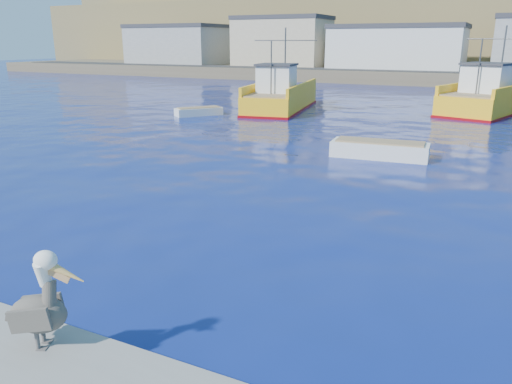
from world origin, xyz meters
TOP-DOWN VIEW (x-y plane):
  - ground at (0.00, 0.00)m, footprint 260.00×260.00m
  - dock_bollards at (0.60, -3.40)m, footprint 36.20×0.20m
  - far_shore at (0.00, 109.20)m, footprint 200.00×81.00m
  - trawler_yellow_a at (-11.72, 29.25)m, footprint 5.71×11.93m
  - trawler_yellow_b at (3.72, 35.19)m, footprint 7.64×13.09m
  - skiff_left at (-15.94, 23.45)m, footprint 3.10×3.55m
  - skiff_mid at (-0.36, 15.21)m, footprint 4.67×1.97m
  - pelican at (-1.62, -3.64)m, footprint 1.36×0.89m

SIDE VIEW (x-z plane):
  - ground at x=0.00m, z-range 0.00..0.00m
  - skiff_left at x=-15.94m, z-range -0.14..0.63m
  - skiff_mid at x=-0.36m, z-range -0.18..0.81m
  - dock_bollards at x=0.60m, z-range 0.50..0.80m
  - trawler_yellow_a at x=-11.72m, z-range -2.22..4.32m
  - trawler_yellow_b at x=3.72m, z-range -2.23..4.43m
  - pelican at x=-1.62m, z-range 0.37..2.10m
  - far_shore at x=0.00m, z-range -3.02..20.98m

